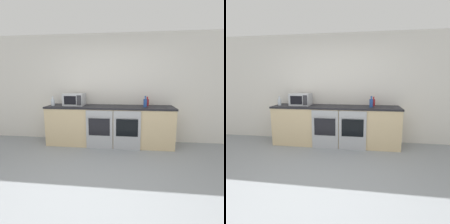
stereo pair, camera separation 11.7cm
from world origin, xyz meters
The scene contains 9 objects.
ground_plane centered at (0.00, 0.00, 0.00)m, with size 16.00×16.00×0.00m, color gray.
wall_back centered at (0.00, 2.18, 1.30)m, with size 10.00×0.06×2.60m.
counter_back centered at (0.00, 1.84, 0.46)m, with size 2.93×0.64×0.92m.
oven_left centered at (-0.19, 1.52, 0.44)m, with size 0.59×0.06×0.87m.
oven_right centered at (0.42, 1.52, 0.44)m, with size 0.59×0.06×0.87m.
microwave centered at (-0.85, 1.88, 1.06)m, with size 0.47×0.39×0.28m.
bottle_red centered at (0.87, 1.99, 1.00)m, with size 0.07×0.07×0.21m.
bottle_clear centered at (-1.34, 1.77, 1.01)m, with size 0.08×0.08×0.22m.
bottle_blue centered at (0.81, 1.80, 1.02)m, with size 0.08×0.08×0.25m.
Camera 1 is at (0.51, -2.13, 1.50)m, focal length 28.00 mm.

